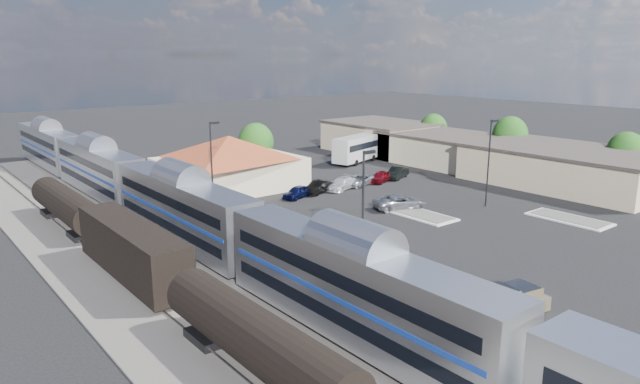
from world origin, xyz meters
TOP-DOWN VIEW (x-y plane):
  - ground at (0.00, 0.00)m, footprint 280.00×280.00m
  - railbed at (-21.00, 8.00)m, footprint 16.00×100.00m
  - platform at (-12.00, 6.00)m, footprint 5.50×92.00m
  - passenger_train at (-18.00, 8.08)m, footprint 3.00×104.00m
  - freight_cars at (-24.00, 3.51)m, footprint 2.80×46.00m
  - station_depot at (-4.56, 24.00)m, footprint 18.35×12.24m
  - buildings_east at (28.00, 14.28)m, footprint 14.40×51.40m
  - traffic_island_south at (4.00, 2.00)m, footprint 3.30×7.50m
  - traffic_island_north at (14.00, -8.00)m, footprint 3.30×7.50m
  - lamp_plat_s at (-10.90, -6.00)m, footprint 1.08×0.25m
  - lamp_plat_n at (-10.90, 16.00)m, footprint 1.08×0.25m
  - lamp_lot at (12.10, 0.00)m, footprint 1.08×0.25m
  - tree_east_a at (34.00, -4.00)m, footprint 4.56×4.56m
  - tree_east_b at (34.00, 12.00)m, footprint 4.94×4.94m
  - tree_east_c at (34.00, 26.00)m, footprint 4.41×4.41m
  - tree_depot at (3.00, 30.00)m, footprint 4.71×4.71m
  - pickup_truck at (-8.50, -16.22)m, footprint 5.61×2.87m
  - suv at (4.19, 4.75)m, footprint 5.94×4.34m
  - coach_bus at (19.45, 27.05)m, footprint 12.38×5.97m
  - person_a at (-12.83, -12.08)m, footprint 0.41×0.62m
  - person_b at (-12.73, 7.89)m, footprint 0.99×1.12m
  - parked_car_a at (-1.24, 15.06)m, footprint 4.26×2.77m
  - parked_car_b at (1.96, 15.36)m, footprint 4.63×2.82m
  - parked_car_c at (5.16, 15.06)m, footprint 5.23×3.56m
  - parked_car_d at (8.36, 15.36)m, footprint 5.07×3.51m
  - parked_car_e at (11.56, 15.06)m, footprint 4.40×2.93m
  - parked_car_f at (14.76, 15.36)m, footprint 4.79×3.18m

SIDE VIEW (x-z plane):
  - ground at x=0.00m, z-range 0.00..0.00m
  - railbed at x=-21.00m, z-range 0.00..0.12m
  - platform at x=-12.00m, z-range 0.00..0.18m
  - traffic_island_south at x=4.00m, z-range 0.00..0.21m
  - traffic_island_north at x=14.00m, z-range 0.00..0.21m
  - parked_car_d at x=8.36m, z-range 0.00..1.29m
  - parked_car_a at x=-1.24m, z-range 0.00..1.35m
  - parked_car_e at x=11.56m, z-range 0.00..1.39m
  - parked_car_c at x=5.16m, z-range 0.00..1.41m
  - parked_car_b at x=1.96m, z-range 0.00..1.44m
  - parked_car_f at x=14.76m, z-range 0.00..1.49m
  - suv at x=4.19m, z-range 0.00..1.50m
  - pickup_truck at x=-8.50m, z-range -0.05..1.80m
  - person_a at x=-12.83m, z-range 0.18..1.87m
  - person_b at x=-12.73m, z-range 0.18..2.11m
  - freight_cars at x=-24.00m, z-range -0.07..3.93m
  - coach_bus at x=19.45m, z-range 0.30..4.19m
  - buildings_east at x=28.00m, z-range -0.13..4.67m
  - passenger_train at x=-18.00m, z-range 0.09..5.64m
  - station_depot at x=-4.56m, z-range 0.03..6.23m
  - tree_east_c at x=34.00m, z-range 0.66..6.87m
  - tree_east_a at x=34.00m, z-range 0.68..7.10m
  - tree_depot at x=3.00m, z-range 0.71..7.34m
  - tree_east_b at x=34.00m, z-range 0.74..7.70m
  - lamp_plat_s at x=-10.90m, z-range 0.84..9.84m
  - lamp_plat_n at x=-10.90m, z-range 0.84..9.84m
  - lamp_lot at x=12.10m, z-range 0.84..9.84m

